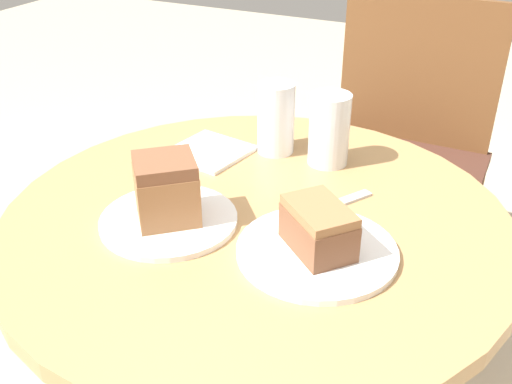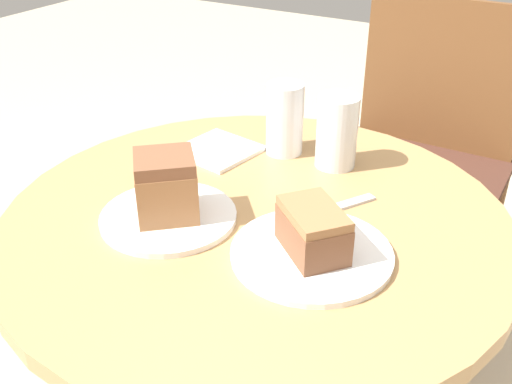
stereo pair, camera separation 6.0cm
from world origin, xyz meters
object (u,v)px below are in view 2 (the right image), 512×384
Objects in this scene: chair at (418,157)px; glass_lemonade at (285,123)px; cake_slice_far at (166,186)px; plate_near at (312,253)px; plate_far at (169,217)px; cake_slice_near at (313,230)px; glass_water at (337,134)px.

chair is 0.66m from glass_lemonade.
glass_lemonade is at bearing 82.01° from cake_slice_far.
chair is at bearing 94.83° from plate_near.
plate_far is 1.58× the size of glass_lemonade.
plate_far is 0.25m from cake_slice_near.
glass_water is at bearing 107.25° from plate_near.
glass_lemonade reaches higher than glass_water.
glass_lemonade is (-0.12, -0.58, 0.29)m from chair.
cake_slice_near is 0.95× the size of glass_lemonade.
glass_water is (-0.09, 0.29, 0.06)m from plate_near.
glass_lemonade is at bearing 124.47° from cake_slice_near.
chair is 6.77× the size of cake_slice_near.
cake_slice_near is (0.00, 0.00, 0.04)m from plate_near.
plate_far is at bearing -97.99° from glass_lemonade.
chair is at bearing 79.30° from plate_far.
plate_far is at bearing -174.19° from cake_slice_near.
cake_slice_far reaches higher than cake_slice_near.
plate_near is 1.09× the size of plate_far.
cake_slice_far is at bearing -174.19° from cake_slice_near.
plate_far is at bearing -100.34° from chair.
chair is 3.74× the size of plate_near.
chair reaches higher than glass_lemonade.
glass_lemonade is 1.02× the size of glass_water.
glass_water reaches higher than cake_slice_far.
plate_near is 0.35m from glass_lemonade.
cake_slice_far is 0.32m from glass_lemonade.
cake_slice_near is at bearing 90.00° from plate_near.
chair is 0.95m from cake_slice_far.
glass_water is at bearing 63.84° from plate_far.
chair is at bearing 79.30° from cake_slice_far.
glass_water is at bearing -91.19° from chair.
plate_near is 1.81× the size of cake_slice_near.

